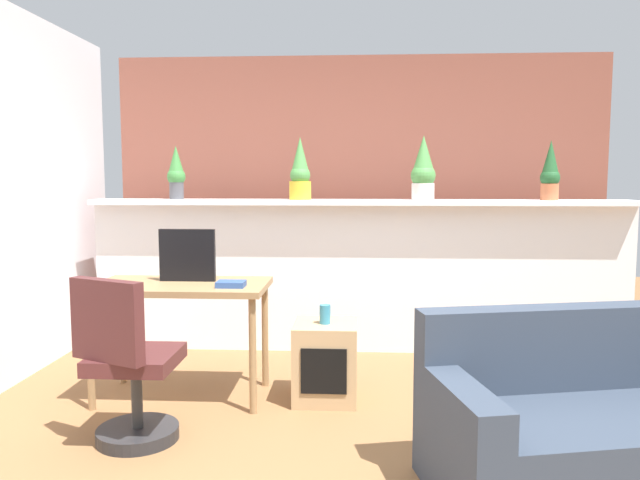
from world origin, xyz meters
TOP-DOWN VIEW (x-y plane):
  - ground_plane at (0.00, 0.00)m, footprint 12.00×12.00m
  - divider_wall at (0.00, 2.00)m, footprint 4.35×0.16m
  - plant_shelf at (0.00, 1.96)m, footprint 4.35×0.34m
  - brick_wall_behind at (0.00, 2.60)m, footprint 4.35×0.10m
  - potted_plant_0 at (-1.50, 1.96)m, footprint 0.15×0.15m
  - potted_plant_1 at (-0.48, 1.94)m, footprint 0.17×0.17m
  - potted_plant_2 at (0.50, 1.93)m, footprint 0.20×0.20m
  - potted_plant_3 at (1.49, 1.93)m, footprint 0.15×0.15m
  - desk at (-1.14, 0.82)m, footprint 1.10×0.60m
  - tv_monitor at (-1.12, 0.90)m, footprint 0.36×0.04m
  - office_chair at (-1.23, 0.11)m, footprint 0.51×0.51m
  - side_cube_shelf at (-0.22, 0.82)m, footprint 0.40×0.41m
  - vase_on_shelf at (-0.22, 0.81)m, footprint 0.07×0.07m
  - book_on_desk at (-0.79, 0.70)m, footprint 0.17×0.13m
  - couch at (1.09, -0.24)m, footprint 1.69×1.08m

SIDE VIEW (x-z plane):
  - ground_plane at x=0.00m, z-range 0.00..0.00m
  - side_cube_shelf at x=-0.22m, z-range 0.00..0.50m
  - couch at x=1.09m, z-range -0.12..0.68m
  - office_chair at x=-1.23m, z-range -0.07..0.84m
  - vase_on_shelf at x=-0.22m, z-range 0.50..0.62m
  - divider_wall at x=0.00m, z-range 0.00..1.21m
  - desk at x=-1.14m, z-range 0.29..1.04m
  - book_on_desk at x=-0.79m, z-range 0.75..0.79m
  - tv_monitor at x=-1.12m, z-range 0.75..1.09m
  - plant_shelf at x=0.00m, z-range 1.21..1.25m
  - brick_wall_behind at x=0.00m, z-range 0.00..2.50m
  - potted_plant_3 at x=1.49m, z-range 1.23..1.70m
  - potted_plant_0 at x=-1.50m, z-range 1.24..1.68m
  - potted_plant_1 at x=-0.48m, z-range 1.21..1.72m
  - potted_plant_2 at x=0.50m, z-range 1.23..1.74m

